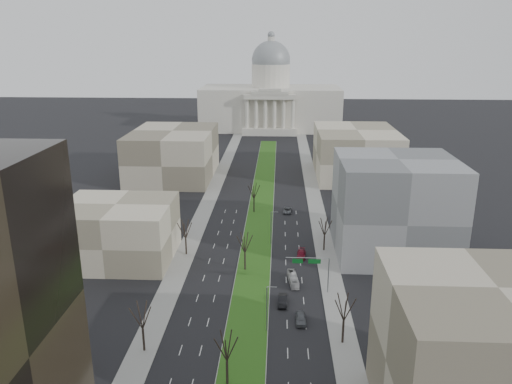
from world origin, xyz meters
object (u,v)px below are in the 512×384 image
(car_black, at_px, (283,300))
(car_grey_far, at_px, (287,210))
(car_grey_near, at_px, (301,318))
(box_van, at_px, (293,279))
(car_red, at_px, (301,254))

(car_black, distance_m, car_grey_far, 55.44)
(car_grey_near, height_order, car_black, car_black)
(car_grey_far, relative_size, box_van, 0.70)
(car_grey_near, relative_size, car_red, 0.95)
(car_grey_near, height_order, box_van, box_van)
(car_grey_near, height_order, car_red, car_grey_near)
(car_grey_near, distance_m, car_black, 7.43)
(car_red, distance_m, car_grey_far, 32.61)
(car_grey_far, bearing_deg, car_grey_near, -83.94)
(car_grey_far, bearing_deg, car_black, -87.28)
(car_black, xyz_separation_m, box_van, (2.32, 9.11, 0.17))
(car_black, bearing_deg, box_van, 78.25)
(car_grey_near, relative_size, box_van, 0.67)
(box_van, bearing_deg, car_grey_far, 84.22)
(box_van, bearing_deg, car_black, -110.92)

